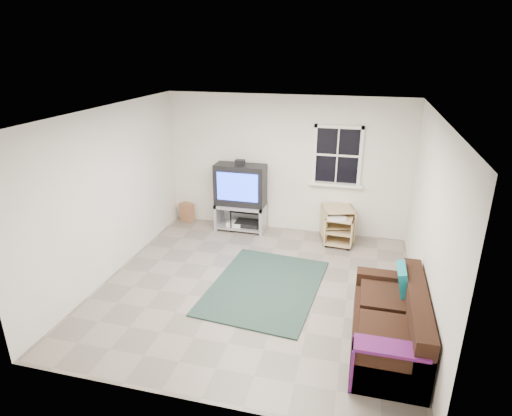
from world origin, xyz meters
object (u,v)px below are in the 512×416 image
(tv_unit, at_px, (241,192))
(side_table_right, at_px, (340,228))
(av_rack, at_px, (248,204))
(side_table_left, at_px, (337,222))
(sofa, at_px, (391,325))

(tv_unit, relative_size, side_table_right, 2.52)
(tv_unit, height_order, av_rack, tv_unit)
(side_table_left, distance_m, sofa, 3.07)
(side_table_right, bearing_deg, sofa, -73.79)
(av_rack, distance_m, side_table_right, 1.82)
(tv_unit, bearing_deg, av_rack, 9.02)
(side_table_left, distance_m, side_table_right, 0.22)
(tv_unit, height_order, sofa, tv_unit)
(side_table_left, bearing_deg, side_table_right, -71.52)
(tv_unit, distance_m, side_table_left, 1.91)
(av_rack, distance_m, sofa, 3.94)
(side_table_left, xyz_separation_m, side_table_right, (0.07, -0.21, -0.03))
(side_table_left, bearing_deg, tv_unit, -179.59)
(av_rack, height_order, side_table_right, av_rack)
(side_table_right, relative_size, sofa, 0.31)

